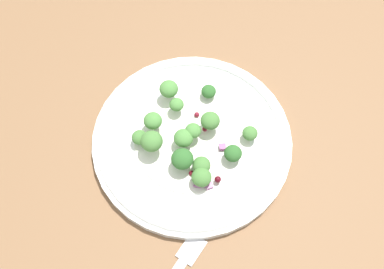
% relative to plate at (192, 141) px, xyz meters
% --- Properties ---
extents(ground_plane, '(1.80, 1.80, 0.02)m').
position_rel_plate_xyz_m(ground_plane, '(0.02, 0.01, -0.02)').
color(ground_plane, brown).
extents(plate, '(0.27, 0.27, 0.02)m').
position_rel_plate_xyz_m(plate, '(0.00, 0.00, 0.00)').
color(plate, white).
rests_on(plate, ground_plane).
extents(dressing_pool, '(0.16, 0.16, 0.00)m').
position_rel_plate_xyz_m(dressing_pool, '(-0.00, -0.00, 0.00)').
color(dressing_pool, white).
rests_on(dressing_pool, plate).
extents(broccoli_floret_0, '(0.03, 0.03, 0.03)m').
position_rel_plate_xyz_m(broccoli_floret_0, '(-0.05, 0.02, 0.03)').
color(broccoli_floret_0, '#ADD18E').
rests_on(broccoli_floret_0, plate).
extents(broccoli_floret_1, '(0.02, 0.02, 0.02)m').
position_rel_plate_xyz_m(broccoli_floret_1, '(0.06, -0.05, 0.02)').
color(broccoli_floret_1, '#9EC684').
rests_on(broccoli_floret_1, plate).
extents(broccoli_floret_2, '(0.03, 0.03, 0.03)m').
position_rel_plate_xyz_m(broccoli_floret_2, '(-0.03, -0.02, 0.02)').
color(broccoli_floret_2, '#9EC684').
rests_on(broccoli_floret_2, plate).
extents(broccoli_floret_3, '(0.02, 0.02, 0.02)m').
position_rel_plate_xyz_m(broccoli_floret_3, '(0.00, 0.00, 0.02)').
color(broccoli_floret_3, '#9EC684').
rests_on(broccoli_floret_3, plate).
extents(broccoli_floret_4, '(0.03, 0.03, 0.03)m').
position_rel_plate_xyz_m(broccoli_floret_4, '(0.03, -0.00, 0.03)').
color(broccoli_floret_4, '#9EC684').
rests_on(broccoli_floret_4, plate).
extents(broccoli_floret_5, '(0.02, 0.02, 0.02)m').
position_rel_plate_xyz_m(broccoli_floret_5, '(-0.05, 0.04, 0.02)').
color(broccoli_floret_5, '#8EB77A').
rests_on(broccoli_floret_5, plate).
extents(broccoli_floret_6, '(0.02, 0.02, 0.02)m').
position_rel_plate_xyz_m(broccoli_floret_6, '(-0.02, -0.04, 0.02)').
color(broccoli_floret_6, '#ADD18E').
rests_on(broccoli_floret_6, plate).
extents(broccoli_floret_7, '(0.02, 0.02, 0.03)m').
position_rel_plate_xyz_m(broccoli_floret_7, '(-0.03, 0.05, 0.03)').
color(broccoli_floret_7, '#9EC684').
rests_on(broccoli_floret_7, plate).
extents(broccoli_floret_8, '(0.02, 0.02, 0.02)m').
position_rel_plate_xyz_m(broccoli_floret_8, '(0.02, -0.06, 0.02)').
color(broccoli_floret_8, '#ADD18E').
rests_on(broccoli_floret_8, plate).
extents(broccoli_floret_9, '(0.03, 0.03, 0.03)m').
position_rel_plate_xyz_m(broccoli_floret_9, '(-0.03, -0.05, 0.02)').
color(broccoli_floret_9, '#9EC684').
rests_on(broccoli_floret_9, plate).
extents(broccoli_floret_10, '(0.02, 0.02, 0.02)m').
position_rel_plate_xyz_m(broccoli_floret_10, '(0.01, 0.05, 0.02)').
color(broccoli_floret_10, '#8EB77A').
rests_on(broccoli_floret_10, plate).
extents(broccoli_floret_11, '(0.03, 0.03, 0.03)m').
position_rel_plate_xyz_m(broccoli_floret_11, '(-0.01, 0.00, 0.02)').
color(broccoli_floret_11, '#ADD18E').
rests_on(broccoli_floret_11, plate).
extents(broccoli_floret_12, '(0.03, 0.03, 0.03)m').
position_rel_plate_xyz_m(broccoli_floret_12, '(0.02, 0.07, 0.03)').
color(broccoli_floret_12, '#8EB77A').
rests_on(broccoli_floret_12, plate).
extents(broccoli_floret_13, '(0.02, 0.02, 0.02)m').
position_rel_plate_xyz_m(broccoli_floret_13, '(0.06, 0.03, 0.02)').
color(broccoli_floret_13, '#ADD18E').
rests_on(broccoli_floret_13, plate).
extents(cranberry_0, '(0.01, 0.01, 0.01)m').
position_rel_plate_xyz_m(cranberry_0, '(-0.02, -0.07, 0.01)').
color(cranberry_0, '#4C0A14').
rests_on(cranberry_0, plate).
extents(cranberry_1, '(0.01, 0.01, 0.01)m').
position_rel_plate_xyz_m(cranberry_1, '(0.02, -0.00, 0.01)').
color(cranberry_1, maroon).
rests_on(cranberry_1, plate).
extents(cranberry_2, '(0.01, 0.01, 0.01)m').
position_rel_plate_xyz_m(cranberry_2, '(0.03, 0.02, 0.01)').
color(cranberry_2, maroon).
rests_on(cranberry_2, plate).
extents(cranberry_3, '(0.01, 0.01, 0.01)m').
position_rel_plate_xyz_m(cranberry_3, '(-0.03, -0.04, 0.01)').
color(cranberry_3, maroon).
rests_on(cranberry_3, plate).
extents(onion_bit_0, '(0.01, 0.01, 0.01)m').
position_rel_plate_xyz_m(onion_bit_0, '(0.02, -0.04, 0.01)').
color(onion_bit_0, '#843D75').
rests_on(onion_bit_0, plate).
extents(onion_bit_1, '(0.01, 0.02, 0.00)m').
position_rel_plate_xyz_m(onion_bit_1, '(-0.03, -0.06, 0.01)').
color(onion_bit_1, '#A35B93').
rests_on(onion_bit_1, plate).
extents(onion_bit_2, '(0.02, 0.01, 0.00)m').
position_rel_plate_xyz_m(onion_bit_2, '(-0.04, -0.05, 0.01)').
color(onion_bit_2, '#843D75').
rests_on(onion_bit_2, plate).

